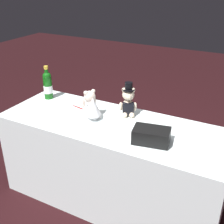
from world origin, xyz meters
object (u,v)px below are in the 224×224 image
(gift_case_black, at_px, (151,136))
(signing_pen, at_px, (78,107))
(teddy_bear_bride, at_px, (91,106))
(teddy_bear_groom, at_px, (128,102))
(champagne_bottle, at_px, (48,85))

(gift_case_black, bearing_deg, signing_pen, -17.13)
(teddy_bear_bride, xyz_separation_m, signing_pen, (0.21, -0.11, -0.10))
(teddy_bear_groom, xyz_separation_m, signing_pen, (0.46, 0.08, -0.12))
(champagne_bottle, xyz_separation_m, gift_case_black, (-1.18, 0.30, -0.08))
(teddy_bear_groom, bearing_deg, teddy_bear_bride, 36.47)
(teddy_bear_bride, distance_m, signing_pen, 0.25)
(champagne_bottle, relative_size, signing_pen, 2.60)
(champagne_bottle, bearing_deg, teddy_bear_bride, 164.31)
(teddy_bear_groom, distance_m, teddy_bear_bride, 0.32)
(signing_pen, bearing_deg, teddy_bear_bride, 151.79)
(teddy_bear_bride, relative_size, champagne_bottle, 0.75)
(teddy_bear_groom, xyz_separation_m, teddy_bear_bride, (0.26, 0.19, -0.02))
(teddy_bear_groom, relative_size, teddy_bear_bride, 1.21)
(teddy_bear_groom, bearing_deg, champagne_bottle, 1.66)
(teddy_bear_groom, relative_size, signing_pen, 2.37)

